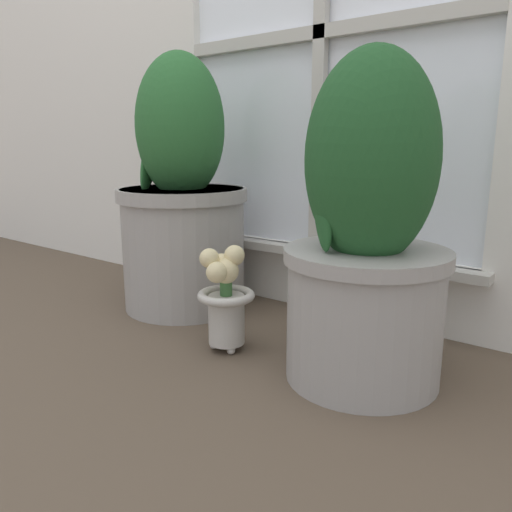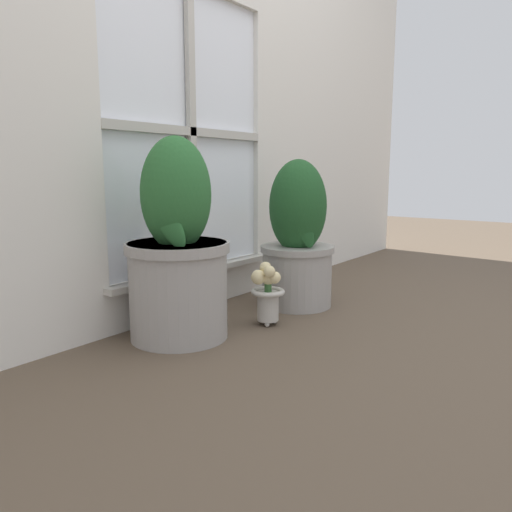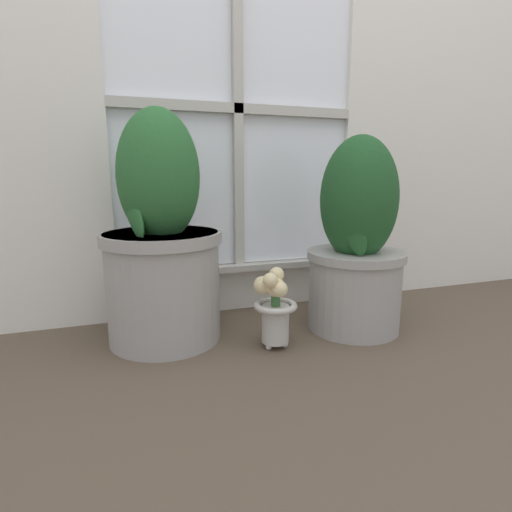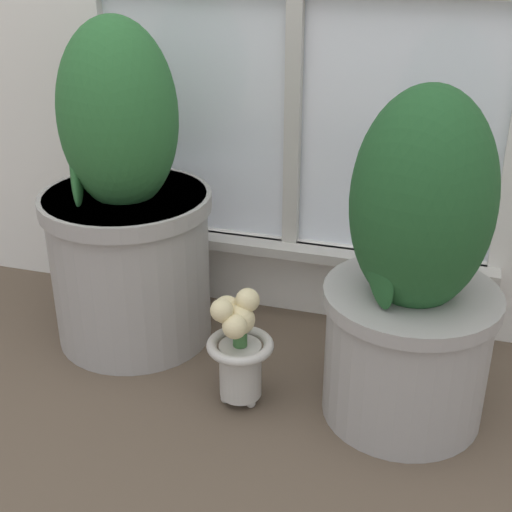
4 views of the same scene
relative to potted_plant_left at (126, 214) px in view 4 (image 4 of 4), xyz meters
name	(u,v)px [view 4 (image 4 of 4)]	position (x,y,z in m)	size (l,w,h in m)	color
ground_plane	(195,490)	(0.32, -0.44, -0.31)	(10.00, 10.00, 0.00)	brown
potted_plant_left	(126,214)	(0.00, 0.00, 0.00)	(0.38, 0.38, 0.74)	#9E9993
potted_plant_right	(413,282)	(0.64, -0.11, -0.01)	(0.34, 0.34, 0.66)	#9E9993
flower_vase	(238,345)	(0.32, -0.18, -0.17)	(0.14, 0.14, 0.25)	#BCB7AD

